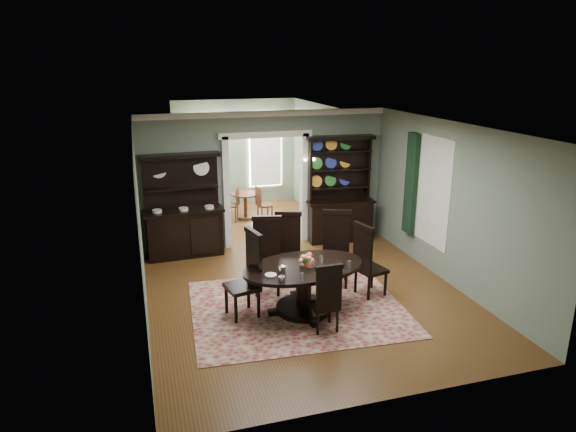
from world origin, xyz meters
name	(u,v)px	position (x,y,z in m)	size (l,w,h in m)	color
room	(308,212)	(0.00, 0.04, 1.58)	(5.51, 6.01, 3.01)	brown
parlor	(243,158)	(0.00, 5.53, 1.52)	(3.51, 3.50, 3.01)	brown
doorway_trim	(266,174)	(0.00, 3.00, 1.62)	(2.08, 0.25, 2.57)	silver
right_window	(422,188)	(2.69, 0.93, 1.60)	(0.15, 1.47, 2.12)	white
wall_sconce	(308,161)	(0.95, 2.85, 1.89)	(0.27, 0.21, 0.21)	gold
rug	(297,308)	(-0.30, -0.33, 0.01)	(3.53, 2.89, 0.01)	maroon
dining_table	(304,280)	(-0.24, -0.47, 0.57)	(2.27, 2.22, 0.82)	black
centerpiece	(308,263)	(-0.19, -0.55, 0.89)	(1.45, 0.93, 0.24)	silver
chair_far_left	(267,252)	(-0.61, 0.54, 0.73)	(0.61, 0.59, 1.39)	black
chair_far_mid	(288,244)	(-0.10, 0.91, 0.69)	(0.62, 0.61, 1.32)	black
chair_far_right	(336,245)	(0.71, 0.50, 0.73)	(0.66, 0.64, 1.40)	black
chair_end_left	(248,272)	(-1.13, -0.30, 0.76)	(0.61, 0.63, 1.44)	black
chair_end_right	(366,259)	(1.00, -0.22, 0.71)	(0.58, 0.60, 1.35)	black
chair_near	(327,297)	(-0.12, -1.22, 0.60)	(0.44, 0.41, 1.15)	black
sideboard	(184,221)	(-1.87, 2.74, 0.77)	(1.69, 0.67, 2.19)	black
welsh_dresser	(339,203)	(1.67, 2.74, 0.88)	(1.59, 0.68, 2.43)	black
parlor_table	(245,202)	(-0.07, 4.98, 0.45)	(0.75, 0.75, 0.69)	brown
parlor_chair_left	(234,203)	(-0.41, 4.80, 0.49)	(0.43, 0.43, 0.91)	brown
parlor_chair_right	(262,203)	(0.28, 4.52, 0.51)	(0.42, 0.41, 0.95)	brown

